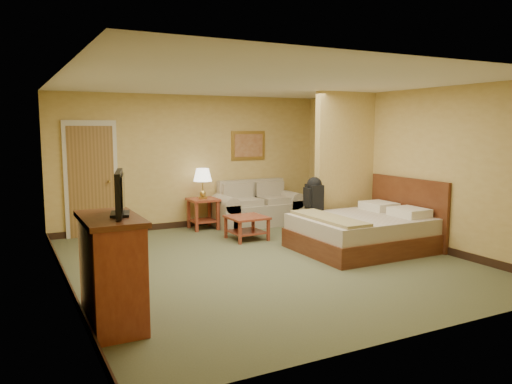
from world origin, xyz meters
TOP-DOWN VIEW (x-y plane):
  - floor at (0.00, 0.00)m, footprint 6.00×6.00m
  - ceiling at (0.00, 0.00)m, footprint 6.00×6.00m
  - back_wall at (0.00, 3.00)m, footprint 5.50×0.02m
  - left_wall at (-2.75, 0.00)m, footprint 0.02×6.00m
  - right_wall at (2.75, 0.00)m, footprint 0.02×6.00m
  - partition at (2.15, 0.93)m, footprint 1.20×0.15m
  - door at (-1.95, 2.96)m, footprint 0.94×0.16m
  - baseboard at (0.00, 2.99)m, footprint 5.50×0.02m
  - loveseat at (1.22, 2.57)m, footprint 1.78×0.83m
  - side_table at (0.07, 2.65)m, footprint 0.55×0.55m
  - table_lamp at (0.07, 2.65)m, footprint 0.36×0.36m
  - coffee_table at (0.42, 1.43)m, footprint 0.67×0.67m
  - wall_picture at (1.22, 2.97)m, footprint 0.77×0.04m
  - dresser at (-2.48, -1.42)m, footprint 0.55×1.04m
  - tv at (-2.38, -1.42)m, footprint 0.25×0.71m
  - bed at (1.82, -0.10)m, footprint 2.06×1.75m
  - backpack at (1.43, 0.82)m, footprint 0.26×0.35m

SIDE VIEW (x-z plane):
  - floor at x=0.00m, z-range 0.00..0.00m
  - baseboard at x=0.00m, z-range 0.00..0.12m
  - loveseat at x=1.22m, z-range -0.16..0.74m
  - coffee_table at x=0.42m, z-range 0.09..0.51m
  - bed at x=1.82m, z-range -0.26..0.87m
  - side_table at x=0.07m, z-range 0.10..0.70m
  - dresser at x=-2.48m, z-range 0.01..1.12m
  - backpack at x=1.43m, z-range 0.57..1.14m
  - door at x=-1.95m, z-range -0.02..2.08m
  - table_lamp at x=0.07m, z-range 0.75..1.34m
  - back_wall at x=0.00m, z-range 0.00..2.60m
  - left_wall at x=-2.75m, z-range 0.00..2.60m
  - right_wall at x=2.75m, z-range 0.00..2.60m
  - partition at x=2.15m, z-range 0.00..2.60m
  - tv at x=-2.38m, z-range 1.10..1.54m
  - wall_picture at x=1.22m, z-range 1.30..1.90m
  - ceiling at x=0.00m, z-range 2.60..2.60m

